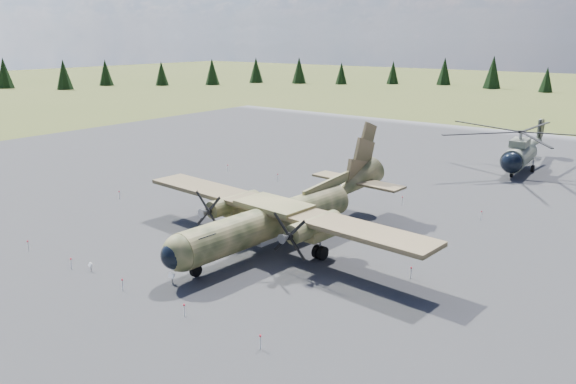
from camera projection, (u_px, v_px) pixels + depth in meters
The scene contains 8 objects.
ground at pixel (237, 231), 49.09m from camera, with size 500.00×500.00×0.00m, color #4C5124.
apron at pixel (303, 205), 56.77m from camera, with size 120.00×120.00×0.04m, color slate.
transport_plane at pixel (283, 212), 45.43m from camera, with size 28.33×25.67×9.32m.
helicopter_near at pixel (521, 143), 69.18m from camera, with size 22.37×25.45×5.33m.
info_placard_left at pixel (90, 265), 40.63m from camera, with size 0.42×0.24×0.63m.
info_placard_right at pixel (172, 277), 38.44m from camera, with size 0.53×0.25×0.81m.
barrier_fence at pixel (232, 225), 49.16m from camera, with size 33.12×29.62×0.85m.
treeline at pixel (295, 201), 41.21m from camera, with size 329.15×327.20×10.98m.
Camera 1 is at (31.61, -34.23, 16.46)m, focal length 35.00 mm.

